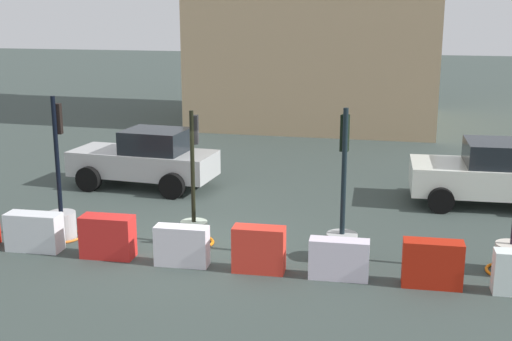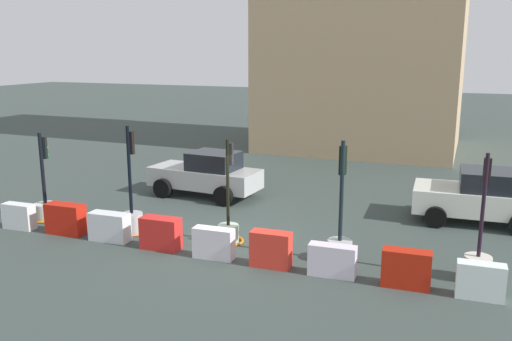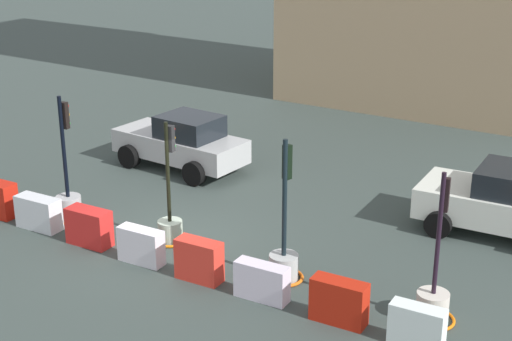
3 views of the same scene
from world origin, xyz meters
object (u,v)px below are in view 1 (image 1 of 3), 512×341
(construction_barrier_3, at_px, (108,237))
(construction_barrier_7, at_px, (432,264))
(construction_barrier_2, at_px, (34,232))
(construction_barrier_6, at_px, (339,259))
(traffic_light_3, at_px, (342,236))
(car_white_van, at_px, (488,174))
(car_silver_hatchback, at_px, (146,159))
(traffic_light_2, at_px, (194,223))
(construction_barrier_4, at_px, (182,246))
(traffic_light_1, at_px, (61,215))
(construction_barrier_5, at_px, (259,249))
(traffic_light_4, at_px, (512,251))

(construction_barrier_3, distance_m, construction_barrier_7, 6.47)
(construction_barrier_2, xyz_separation_m, construction_barrier_6, (6.45, -0.09, -0.02))
(traffic_light_3, height_order, construction_barrier_7, traffic_light_3)
(car_white_van, bearing_deg, construction_barrier_2, -149.57)
(construction_barrier_7, distance_m, car_white_van, 5.99)
(construction_barrier_2, height_order, construction_barrier_3, construction_barrier_3)
(construction_barrier_6, relative_size, car_silver_hatchback, 0.27)
(construction_barrier_7, bearing_deg, construction_barrier_2, 179.44)
(traffic_light_2, height_order, car_silver_hatchback, traffic_light_2)
(traffic_light_2, relative_size, construction_barrier_4, 2.70)
(car_silver_hatchback, bearing_deg, construction_barrier_2, -94.31)
(construction_barrier_3, height_order, construction_barrier_6, construction_barrier_3)
(traffic_light_2, distance_m, traffic_light_3, 3.23)
(traffic_light_1, relative_size, car_silver_hatchback, 0.76)
(traffic_light_1, xyz_separation_m, traffic_light_3, (6.22, 0.04, -0.01))
(construction_barrier_6, bearing_deg, car_white_van, 60.71)
(construction_barrier_3, bearing_deg, construction_barrier_4, -3.01)
(construction_barrier_6, bearing_deg, construction_barrier_2, 179.17)
(traffic_light_2, bearing_deg, construction_barrier_7, -13.64)
(car_white_van, distance_m, car_silver_hatchback, 9.30)
(construction_barrier_3, relative_size, construction_barrier_5, 1.07)
(traffic_light_3, bearing_deg, traffic_light_2, 175.65)
(construction_barrier_7, relative_size, car_silver_hatchback, 0.26)
(construction_barrier_3, distance_m, construction_barrier_5, 3.20)
(traffic_light_2, distance_m, construction_barrier_4, 1.25)
(traffic_light_2, height_order, construction_barrier_5, traffic_light_2)
(traffic_light_1, xyz_separation_m, construction_barrier_2, (-0.18, -0.84, -0.12))
(construction_barrier_2, distance_m, car_silver_hatchback, 5.35)
(construction_barrier_4, bearing_deg, car_silver_hatchback, 118.29)
(construction_barrier_2, distance_m, construction_barrier_4, 3.33)
(traffic_light_1, height_order, construction_barrier_7, traffic_light_1)
(traffic_light_1, distance_m, traffic_light_2, 3.01)
(traffic_light_1, distance_m, construction_barrier_7, 8.04)
(traffic_light_3, relative_size, construction_barrier_6, 2.74)
(construction_barrier_2, relative_size, construction_barrier_5, 1.15)
(traffic_light_2, bearing_deg, construction_barrier_4, -83.27)
(traffic_light_1, bearing_deg, traffic_light_4, 0.44)
(traffic_light_4, distance_m, construction_barrier_6, 3.38)
(traffic_light_3, distance_m, construction_barrier_2, 6.46)
(traffic_light_2, relative_size, traffic_light_3, 0.94)
(traffic_light_3, xyz_separation_m, construction_barrier_5, (-1.51, -0.98, -0.06))
(traffic_light_3, bearing_deg, construction_barrier_5, -147.07)
(construction_barrier_4, relative_size, car_white_van, 0.28)
(traffic_light_3, xyz_separation_m, car_white_van, (3.29, 4.81, 0.31))
(construction_barrier_4, bearing_deg, traffic_light_2, 96.73)
(traffic_light_2, relative_size, construction_barrier_3, 2.66)
(traffic_light_3, relative_size, car_silver_hatchback, 0.75)
(traffic_light_2, distance_m, construction_barrier_6, 3.49)
(traffic_light_4, bearing_deg, construction_barrier_5, -168.07)
(traffic_light_3, relative_size, construction_barrier_4, 2.89)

